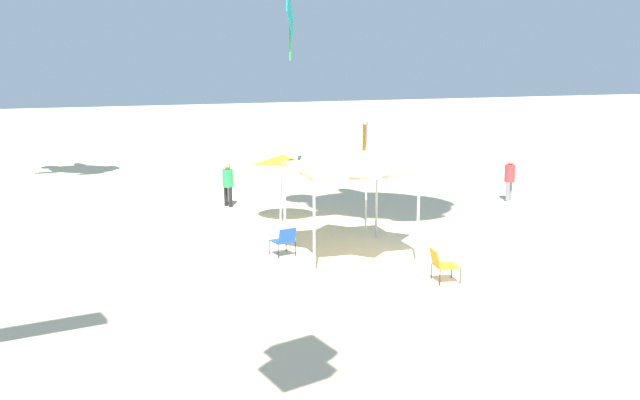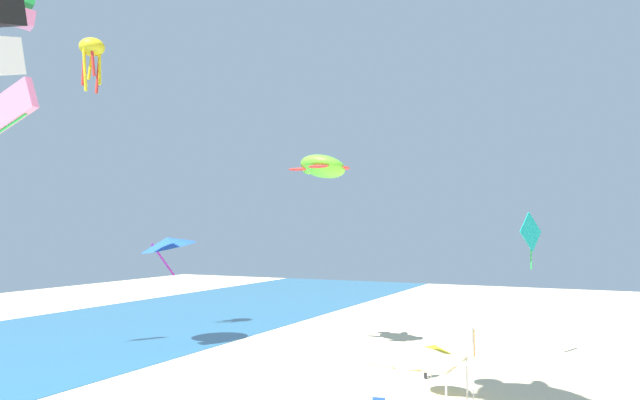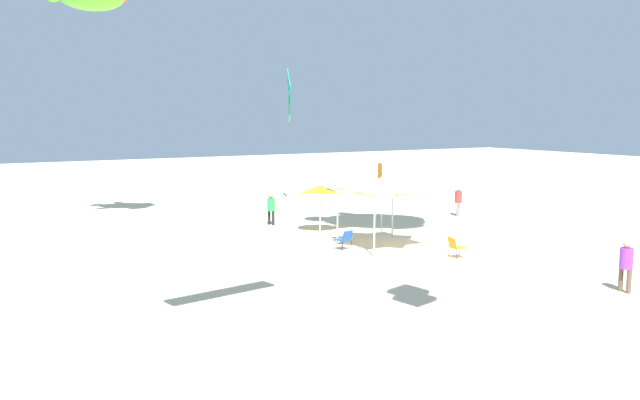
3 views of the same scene
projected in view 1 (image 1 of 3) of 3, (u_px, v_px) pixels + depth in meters
The scene contains 9 objects.
ground at pixel (493, 261), 19.00m from camera, with size 120.00×120.00×0.10m, color beige.
canopy_tent at pixel (349, 159), 18.94m from camera, with size 3.03×2.95×2.93m.
beach_umbrella at pixel (282, 160), 22.83m from camera, with size 2.02×1.99×2.40m.
folding_chair_near_cooler at pixel (284, 239), 19.14m from camera, with size 0.72×0.64×0.82m.
folding_chair_right_of_tent at pixel (442, 263), 16.99m from camera, with size 0.60×0.68×0.82m.
banner_flag at pixel (366, 165), 21.71m from camera, with size 0.36×0.06×3.35m.
person_by_tent at pixel (228, 181), 25.27m from camera, with size 0.40×0.37×1.57m.
person_kite_handler at pixel (510, 176), 26.20m from camera, with size 0.38×0.38×1.59m.
kite_diamond_teal at pixel (290, 15), 31.33m from camera, with size 2.08×0.93×3.21m.
Camera 1 is at (-15.74, 10.38, 5.38)m, focal length 40.15 mm.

